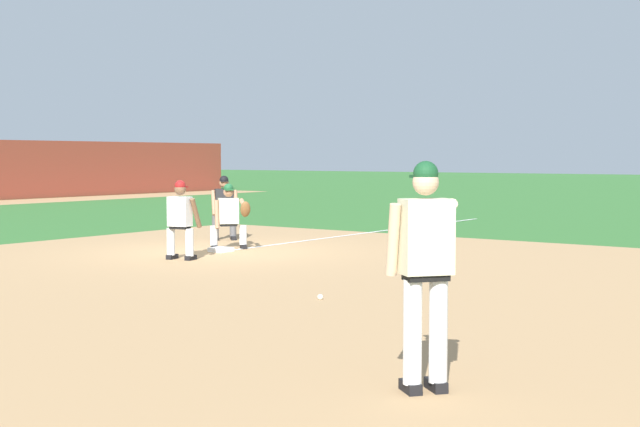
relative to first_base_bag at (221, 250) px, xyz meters
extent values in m
plane|color=#336B2D|center=(0.00, 0.00, -0.04)|extent=(160.00, 160.00, 0.00)
cube|color=tan|center=(-3.44, -4.22, -0.04)|extent=(18.00, 18.00, 0.01)
cube|color=white|center=(5.70, 0.00, -0.04)|extent=(11.40, 0.10, 0.00)
cube|color=white|center=(0.00, 0.00, 0.00)|extent=(0.38, 0.38, 0.09)
sphere|color=white|center=(-3.61, -5.04, -0.01)|extent=(0.07, 0.07, 0.07)
cube|color=black|center=(-6.94, -8.34, 0.00)|extent=(0.25, 0.27, 0.09)
cylinder|color=white|center=(-6.97, -8.37, 0.46)|extent=(0.15, 0.15, 0.84)
cube|color=black|center=(-6.77, -8.48, 0.00)|extent=(0.25, 0.27, 0.09)
cylinder|color=white|center=(-6.80, -8.51, 0.46)|extent=(0.15, 0.15, 0.84)
cube|color=black|center=(-6.88, -8.44, 0.90)|extent=(0.39, 0.37, 0.06)
cube|color=beige|center=(-6.88, -8.44, 1.22)|extent=(0.46, 0.44, 0.60)
sphere|color=#DBB28E|center=(-6.87, -8.42, 1.65)|extent=(0.21, 0.21, 0.21)
sphere|color=#194C28|center=(-6.87, -8.42, 1.72)|extent=(0.20, 0.20, 0.20)
cube|color=#194C28|center=(-6.81, -8.35, 1.69)|extent=(0.20, 0.19, 0.02)
cylinder|color=#DBB28E|center=(-7.03, -8.22, 1.19)|extent=(0.19, 0.20, 0.59)
cylinder|color=#DBB28E|center=(-6.50, -8.37, 1.31)|extent=(0.40, 0.47, 0.41)
ellipsoid|color=brown|center=(-6.45, -8.30, 1.14)|extent=(0.34, 0.36, 0.34)
cube|color=black|center=(0.72, 0.03, 0.00)|extent=(0.25, 0.27, 0.09)
cylinder|color=white|center=(0.75, 0.06, 0.23)|extent=(0.15, 0.15, 0.40)
cube|color=black|center=(0.26, 0.42, 0.00)|extent=(0.25, 0.27, 0.09)
cylinder|color=white|center=(0.29, 0.45, 0.23)|extent=(0.15, 0.15, 0.40)
cube|color=black|center=(0.52, 0.26, 0.46)|extent=(0.39, 0.37, 0.06)
cube|color=beige|center=(0.52, 0.26, 0.73)|extent=(0.46, 0.44, 0.52)
sphere|color=#9E7051|center=(0.50, 0.24, 1.12)|extent=(0.21, 0.21, 0.21)
sphere|color=#194C28|center=(0.50, 0.24, 1.20)|extent=(0.20, 0.20, 0.20)
cube|color=#194C28|center=(0.45, 0.17, 1.17)|extent=(0.20, 0.19, 0.02)
cylinder|color=#9E7051|center=(0.44, -0.22, 0.88)|extent=(0.45, 0.50, 0.24)
cylinder|color=#9E7051|center=(0.26, 0.34, 0.67)|extent=(0.22, 0.24, 0.58)
ellipsoid|color=brown|center=(0.30, -0.39, 0.80)|extent=(0.29, 0.30, 0.35)
cube|color=black|center=(-1.45, -0.11, 0.00)|extent=(0.28, 0.16, 0.09)
cylinder|color=white|center=(-1.49, -0.12, 0.28)|extent=(0.15, 0.15, 0.50)
cube|color=black|center=(-1.37, -0.50, 0.00)|extent=(0.28, 0.16, 0.09)
cylinder|color=white|center=(-1.41, -0.51, 0.28)|extent=(0.15, 0.15, 0.50)
cube|color=black|center=(-1.45, -0.32, 0.55)|extent=(0.27, 0.37, 0.06)
cube|color=white|center=(-1.45, -0.32, 0.85)|extent=(0.32, 0.44, 0.54)
sphere|color=brown|center=(-1.43, -0.31, 1.25)|extent=(0.21, 0.21, 0.21)
sphere|color=maroon|center=(-1.43, -0.31, 1.32)|extent=(0.20, 0.20, 0.20)
cube|color=maroon|center=(-1.34, -0.29, 1.29)|extent=(0.14, 0.19, 0.02)
cylinder|color=brown|center=(-1.36, -0.04, 0.81)|extent=(0.34, 0.16, 0.56)
cylinder|color=brown|center=(-1.25, -0.53, 0.81)|extent=(0.34, 0.16, 0.56)
cube|color=black|center=(2.02, 1.46, 0.00)|extent=(0.25, 0.27, 0.09)
cylinder|color=#515154|center=(2.05, 1.49, 0.28)|extent=(0.15, 0.15, 0.50)
cube|color=black|center=(1.72, 1.72, 0.00)|extent=(0.25, 0.27, 0.09)
cylinder|color=#515154|center=(1.75, 1.75, 0.28)|extent=(0.15, 0.15, 0.50)
cube|color=black|center=(1.90, 1.62, 0.55)|extent=(0.39, 0.37, 0.06)
cube|color=#232326|center=(1.90, 1.62, 0.85)|extent=(0.46, 0.44, 0.54)
sphere|color=#9E7051|center=(1.89, 1.60, 1.25)|extent=(0.21, 0.21, 0.21)
sphere|color=black|center=(1.89, 1.60, 1.32)|extent=(0.20, 0.20, 0.20)
cube|color=black|center=(1.83, 1.54, 1.29)|extent=(0.20, 0.19, 0.02)
cylinder|color=#9E7051|center=(1.99, 1.34, 0.81)|extent=(0.28, 0.31, 0.56)
cylinder|color=#9E7051|center=(1.61, 1.67, 0.81)|extent=(0.28, 0.31, 0.56)
camera|label=1|loc=(-13.07, -11.87, 1.85)|focal=50.00mm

